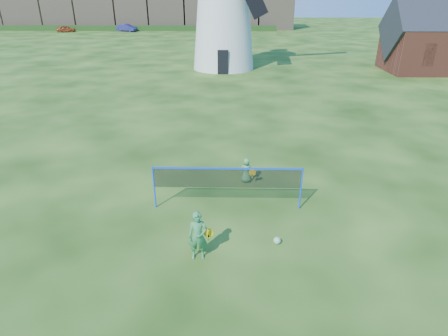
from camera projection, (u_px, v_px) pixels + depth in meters
name	position (u px, v px, depth m)	size (l,w,h in m)	color
ground	(218.00, 214.00, 12.65)	(220.00, 220.00, 0.00)	black
windmill	(224.00, 0.00, 34.20)	(13.40, 5.86, 18.00)	white
badminton_net	(227.00, 179.00, 12.54)	(5.05, 0.05, 1.55)	blue
player_girl	(198.00, 236.00, 10.28)	(0.70, 0.39, 1.47)	#348348
player_boy	(246.00, 170.00, 14.62)	(0.61, 0.39, 1.00)	#45904F
play_ball	(277.00, 241.00, 11.13)	(0.22, 0.22, 0.22)	green
terraced_houses	(133.00, 8.00, 76.40)	(64.96, 8.40, 8.28)	#8B775D
hedge	(116.00, 28.00, 72.49)	(62.00, 0.80, 1.00)	#193814
car_left	(66.00, 29.00, 70.14)	(1.36, 3.39, 1.16)	#903C1A
car_right	(127.00, 28.00, 71.41)	(1.38, 3.97, 1.31)	navy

